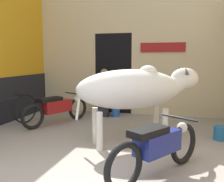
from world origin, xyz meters
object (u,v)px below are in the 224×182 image
cow (135,89)px  motorcycle_near (157,146)px  motorcycle_far (57,108)px  bicycle (6,112)px  bucket (221,133)px  shopkeeper_seated (104,91)px  plastic_stool (116,107)px

cow → motorcycle_near: bearing=-67.5°
motorcycle_near → motorcycle_far: size_ratio=0.95×
cow → bicycle: size_ratio=1.34×
bicycle → bucket: bearing=4.2°
cow → bucket: size_ratio=8.75×
shopkeeper_seated → plastic_stool: (0.34, -0.02, -0.41)m
motorcycle_far → shopkeeper_seated: size_ratio=1.32×
plastic_stool → motorcycle_far: bearing=-134.7°
motorcycle_far → motorcycle_near: bearing=-40.5°
motorcycle_near → plastic_stool: size_ratio=3.42×
motorcycle_near → bucket: (1.02, 1.89, -0.28)m
motorcycle_far → bucket: bearing=-4.7°
motorcycle_near → plastic_stool: motorcycle_near is taller
bucket → bicycle: bearing=-175.8°
motorcycle_near → shopkeeper_seated: 3.79m
bicycle → bucket: 4.52m
bicycle → cow: bearing=-5.8°
cow → motorcycle_far: size_ratio=1.35×
motorcycle_far → bucket: size_ratio=6.46×
motorcycle_far → plastic_stool: 1.63m
cow → motorcycle_far: (-2.03, 0.93, -0.61)m
bicycle → plastic_stool: size_ratio=3.63×
cow → shopkeeper_seated: bearing=120.3°
plastic_stool → shopkeeper_seated: bearing=176.9°
motorcycle_far → plastic_stool: motorcycle_far is taller
motorcycle_far → plastic_stool: size_ratio=3.60×
plastic_stool → bucket: plastic_stool is taller
bucket → cow: bearing=-157.7°
motorcycle_far → shopkeeper_seated: 1.45m
bicycle → shopkeeper_seated: (1.74, 1.80, 0.30)m
cow → motorcycle_far: 2.32m
bucket → plastic_stool: bearing=149.3°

